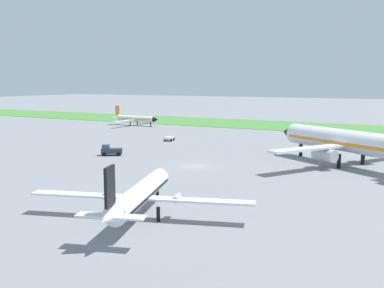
{
  "coord_description": "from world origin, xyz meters",
  "views": [
    {
      "loc": [
        30.6,
        -58.18,
        12.92
      ],
      "look_at": [
        -1.77,
        2.62,
        3.0
      ],
      "focal_mm": 40.32,
      "sensor_mm": 36.0,
      "label": 1
    }
  ],
  "objects_px": {
    "airplane_midfield_jet": "(347,141)",
    "baggage_cart_midfield": "(169,138)",
    "airplane_taxiing_turboprop": "(135,118)",
    "airplane_foreground_turboprop": "(140,194)",
    "pushback_tug_near_gate": "(111,150)"
  },
  "relations": [
    {
      "from": "pushback_tug_near_gate",
      "to": "baggage_cart_midfield",
      "type": "bearing_deg",
      "value": -120.2
    },
    {
      "from": "airplane_taxiing_turboprop",
      "to": "pushback_tug_near_gate",
      "type": "height_order",
      "value": "airplane_taxiing_turboprop"
    },
    {
      "from": "airplane_midfield_jet",
      "to": "airplane_taxiing_turboprop",
      "type": "xyz_separation_m",
      "value": [
        -65.66,
        35.88,
        -1.68
      ]
    },
    {
      "from": "airplane_taxiing_turboprop",
      "to": "pushback_tug_near_gate",
      "type": "xyz_separation_m",
      "value": [
        27.26,
        -45.68,
        -1.22
      ]
    },
    {
      "from": "airplane_midfield_jet",
      "to": "pushback_tug_near_gate",
      "type": "xyz_separation_m",
      "value": [
        -38.4,
        -9.8,
        -2.9
      ]
    },
    {
      "from": "airplane_taxiing_turboprop",
      "to": "airplane_foreground_turboprop",
      "type": "xyz_separation_m",
      "value": [
        52.42,
        -72.77,
        0.25
      ]
    },
    {
      "from": "airplane_midfield_jet",
      "to": "baggage_cart_midfield",
      "type": "bearing_deg",
      "value": 15.9
    },
    {
      "from": "airplane_foreground_turboprop",
      "to": "pushback_tug_near_gate",
      "type": "distance_m",
      "value": 37.0
    },
    {
      "from": "airplane_foreground_turboprop",
      "to": "airplane_taxiing_turboprop",
      "type": "bearing_deg",
      "value": 18.26
    },
    {
      "from": "airplane_foreground_turboprop",
      "to": "baggage_cart_midfield",
      "type": "distance_m",
      "value": 54.86
    },
    {
      "from": "airplane_foreground_turboprop",
      "to": "baggage_cart_midfield",
      "type": "height_order",
      "value": "airplane_foreground_turboprop"
    },
    {
      "from": "baggage_cart_midfield",
      "to": "airplane_midfield_jet",
      "type": "bearing_deg",
      "value": -116.89
    },
    {
      "from": "airplane_taxiing_turboprop",
      "to": "baggage_cart_midfield",
      "type": "xyz_separation_m",
      "value": [
        26.57,
        -24.41,
        -1.57
      ]
    },
    {
      "from": "airplane_midfield_jet",
      "to": "pushback_tug_near_gate",
      "type": "distance_m",
      "value": 39.74
    },
    {
      "from": "airplane_midfield_jet",
      "to": "airplane_foreground_turboprop",
      "type": "relative_size",
      "value": 1.25
    }
  ]
}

